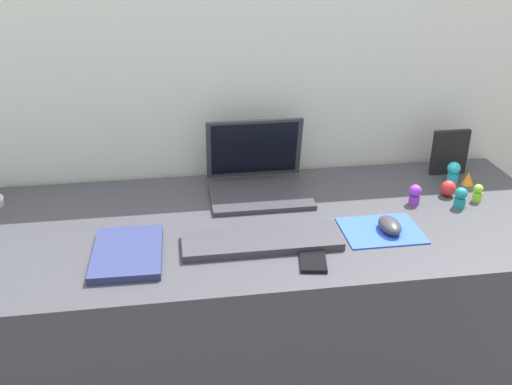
% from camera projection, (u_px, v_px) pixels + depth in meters
% --- Properties ---
extents(back_wall, '(2.98, 0.05, 1.33)m').
position_uv_depth(back_wall, '(233.00, 189.00, 1.97)').
color(back_wall, beige).
rests_on(back_wall, ground_plane).
extents(desk, '(1.78, 0.68, 0.74)m').
position_uv_depth(desk, '(248.00, 329.00, 1.76)').
color(desk, '#38383D').
rests_on(desk, ground_plane).
extents(laptop, '(0.30, 0.25, 0.21)m').
position_uv_depth(laptop, '(258.00, 174.00, 1.77)').
color(laptop, '#333338').
rests_on(laptop, desk).
extents(keyboard, '(0.41, 0.13, 0.02)m').
position_uv_depth(keyboard, '(261.00, 241.00, 1.49)').
color(keyboard, '#333338').
rests_on(keyboard, desk).
extents(mousepad, '(0.21, 0.17, 0.00)m').
position_uv_depth(mousepad, '(381.00, 230.00, 1.56)').
color(mousepad, blue).
rests_on(mousepad, desk).
extents(mouse, '(0.06, 0.10, 0.03)m').
position_uv_depth(mouse, '(390.00, 225.00, 1.55)').
color(mouse, '#333338').
rests_on(mouse, mousepad).
extents(cell_phone, '(0.08, 0.14, 0.01)m').
position_uv_depth(cell_phone, '(313.00, 258.00, 1.43)').
color(cell_phone, black).
rests_on(cell_phone, desk).
extents(notebook_pad, '(0.18, 0.24, 0.02)m').
position_uv_depth(notebook_pad, '(127.00, 253.00, 1.44)').
color(notebook_pad, navy).
rests_on(notebook_pad, desk).
extents(picture_frame, '(0.12, 0.02, 0.15)m').
position_uv_depth(picture_frame, '(450.00, 152.00, 1.88)').
color(picture_frame, black).
rests_on(picture_frame, desk).
extents(toy_figurine_orange, '(0.04, 0.04, 0.04)m').
position_uv_depth(toy_figurine_orange, '(468.00, 178.00, 1.82)').
color(toy_figurine_orange, orange).
rests_on(toy_figurine_orange, desk).
extents(toy_figurine_red, '(0.04, 0.04, 0.05)m').
position_uv_depth(toy_figurine_red, '(448.00, 188.00, 1.75)').
color(toy_figurine_red, red).
rests_on(toy_figurine_red, desk).
extents(toy_figurine_cyan, '(0.04, 0.04, 0.07)m').
position_uv_depth(toy_figurine_cyan, '(453.00, 171.00, 1.83)').
color(toy_figurine_cyan, '#28B7CC').
rests_on(toy_figurine_cyan, desk).
extents(toy_figurine_lime, '(0.03, 0.03, 0.05)m').
position_uv_depth(toy_figurine_lime, '(478.00, 193.00, 1.71)').
color(toy_figurine_lime, '#8CDB33').
rests_on(toy_figurine_lime, desk).
extents(toy_figurine_purple, '(0.04, 0.04, 0.06)m').
position_uv_depth(toy_figurine_purple, '(415.00, 194.00, 1.69)').
color(toy_figurine_purple, purple).
rests_on(toy_figurine_purple, desk).
extents(toy_figurine_teal, '(0.04, 0.04, 0.06)m').
position_uv_depth(toy_figurine_teal, '(460.00, 197.00, 1.68)').
color(toy_figurine_teal, teal).
rests_on(toy_figurine_teal, desk).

